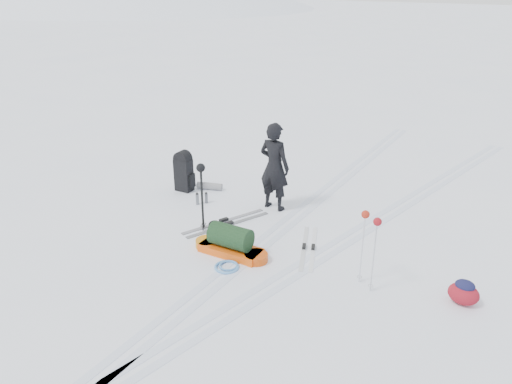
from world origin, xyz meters
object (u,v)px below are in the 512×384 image
(pulk_sled, at_px, (231,243))
(skier, at_px, (274,167))
(expedition_rucksack, at_px, (187,172))
(ski_poles_black, at_px, (201,176))

(pulk_sled, bearing_deg, skier, 96.01)
(pulk_sled, xyz_separation_m, expedition_rucksack, (-2.70, 1.76, 0.24))
(skier, xyz_separation_m, expedition_rucksack, (-2.24, -0.36, -0.52))
(pulk_sled, bearing_deg, expedition_rucksack, 140.60)
(pulk_sled, distance_m, ski_poles_black, 1.48)
(ski_poles_black, bearing_deg, pulk_sled, -14.50)
(skier, relative_size, ski_poles_black, 1.37)
(skier, bearing_deg, ski_poles_black, 70.64)
(skier, height_order, ski_poles_black, skier)
(pulk_sled, relative_size, expedition_rucksack, 1.55)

